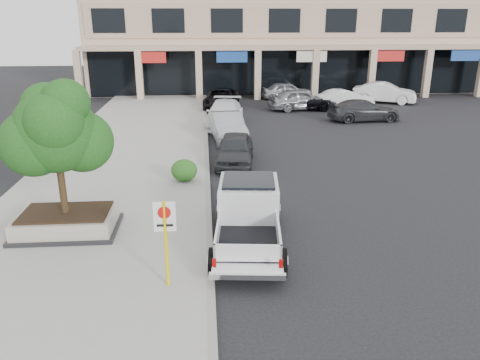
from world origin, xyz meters
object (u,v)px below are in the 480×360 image
at_px(lot_car_d, 305,101).
at_px(lot_car_c, 364,110).
at_px(curb_car_d, 222,99).
at_px(lot_car_e, 287,91).
at_px(pickup_truck, 248,217).
at_px(curb_car_a, 235,149).
at_px(curb_car_c, 225,114).
at_px(lot_car_b, 345,99).
at_px(planter, 67,222).
at_px(planter_tree, 61,131).
at_px(curb_car_b, 228,127).
at_px(no_parking_sign, 165,232).
at_px(lot_car_f, 384,93).
at_px(lot_car_a, 300,99).

bearing_deg(lot_car_d, lot_car_c, -138.12).
xyz_separation_m(curb_car_d, lot_car_e, (5.84, 3.92, -0.01)).
bearing_deg(curb_car_d, pickup_truck, -82.31).
xyz_separation_m(curb_car_a, curb_car_d, (-0.06, 14.97, 0.02)).
bearing_deg(lot_car_e, curb_car_c, 144.44).
bearing_deg(lot_car_e, lot_car_b, -147.65).
bearing_deg(planter, lot_car_e, 66.07).
bearing_deg(curb_car_a, planter_tree, -121.55).
bearing_deg(curb_car_d, curb_car_b, -82.42).
bearing_deg(no_parking_sign, pickup_truck, 46.71).
distance_m(planter, planter_tree, 2.95).
xyz_separation_m(curb_car_d, lot_car_f, (13.58, 1.49, 0.08)).
xyz_separation_m(planter_tree, lot_car_f, (19.28, 23.72, -2.58)).
distance_m(lot_car_c, lot_car_e, 10.13).
xyz_separation_m(curb_car_b, lot_car_c, (9.56, 4.71, -0.07)).
height_order(curb_car_a, lot_car_a, lot_car_a).
distance_m(no_parking_sign, pickup_truck, 3.42).
relative_size(no_parking_sign, curb_car_a, 0.54).
xyz_separation_m(curb_car_c, curb_car_d, (0.06, 6.41, -0.05)).
bearing_deg(no_parking_sign, curb_car_c, 83.18).
bearing_deg(curb_car_b, lot_car_e, 60.67).
bearing_deg(curb_car_a, lot_car_c, 51.87).
distance_m(planter_tree, curb_car_d, 23.11).
bearing_deg(curb_car_b, curb_car_c, 83.27).
xyz_separation_m(planter_tree, curb_car_c, (5.65, 15.82, -2.61)).
height_order(pickup_truck, lot_car_c, pickup_truck).
height_order(planter, pickup_truck, pickup_truck).
relative_size(curb_car_b, lot_car_f, 0.94).
bearing_deg(lot_car_b, lot_car_c, 169.62).
relative_size(planter, lot_car_e, 0.74).
bearing_deg(curb_car_d, curb_car_c, -82.59).
relative_size(curb_car_a, lot_car_a, 0.90).
relative_size(planter, curb_car_d, 0.59).
relative_size(lot_car_c, lot_car_e, 1.14).
distance_m(lot_car_e, lot_car_f, 8.11).
xyz_separation_m(curb_car_a, lot_car_c, (9.45, 9.45, -0.02)).
bearing_deg(pickup_truck, lot_car_f, 67.00).
distance_m(curb_car_c, curb_car_d, 6.41).
bearing_deg(planter_tree, curb_car_c, 70.36).
distance_m(curb_car_a, curb_car_d, 14.97).
relative_size(lot_car_b, lot_car_d, 0.93).
xyz_separation_m(planter, curb_car_a, (5.90, 7.42, 0.26)).
distance_m(curb_car_a, curb_car_b, 4.74).
distance_m(curb_car_d, lot_car_b, 9.59).
relative_size(planter, planter_tree, 0.80).
xyz_separation_m(planter, lot_car_c, (15.34, 16.87, 0.24)).
distance_m(curb_car_b, curb_car_d, 10.23).
bearing_deg(pickup_truck, lot_car_d, 79.71).
bearing_deg(curb_car_d, lot_car_b, 3.13).
relative_size(planter_tree, lot_car_e, 0.93).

